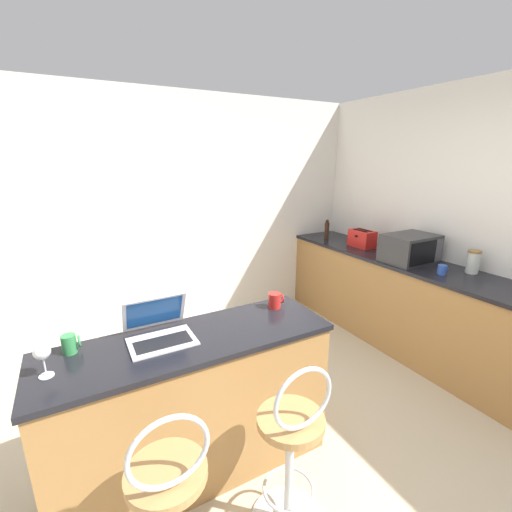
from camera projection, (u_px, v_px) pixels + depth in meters
name	position (u px, v px, depth m)	size (l,w,h in m)	color
ground_plane	(337.00, 498.00, 2.01)	(20.00, 20.00, 0.00)	#BCAD8E
wall_back	(188.00, 216.00, 3.81)	(12.00, 0.06, 2.60)	silver
breakfast_bar	(195.00, 406.00, 2.08)	(1.66, 0.53, 0.93)	#9E703D
counter_right	(404.00, 303.00, 3.56)	(0.63, 3.07, 0.93)	#9E703D
bar_stool_near	(171.00, 512.00, 1.44)	(0.40, 0.40, 1.03)	silver
bar_stool_far	(292.00, 454.00, 1.73)	(0.40, 0.40, 1.03)	silver
laptop	(159.00, 328.00, 1.95)	(0.36, 0.33, 0.23)	silver
microwave	(410.00, 248.00, 3.37)	(0.50, 0.37, 0.27)	#2D2D30
toaster	(362.00, 239.00, 3.95)	(0.20, 0.29, 0.20)	red
mug_blue	(442.00, 270.00, 3.02)	(0.09, 0.07, 0.09)	#2D51AD
storage_jar	(473.00, 262.00, 3.05)	(0.11, 0.11, 0.21)	silver
pepper_mill	(327.00, 230.00, 4.35)	(0.06, 0.06, 0.25)	#331E14
mug_green	(70.00, 344.00, 1.80)	(0.09, 0.07, 0.10)	#338447
mug_red	(275.00, 300.00, 2.35)	(0.10, 0.09, 0.10)	red
wine_glass_tall	(42.00, 353.00, 1.58)	(0.08, 0.08, 0.17)	silver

